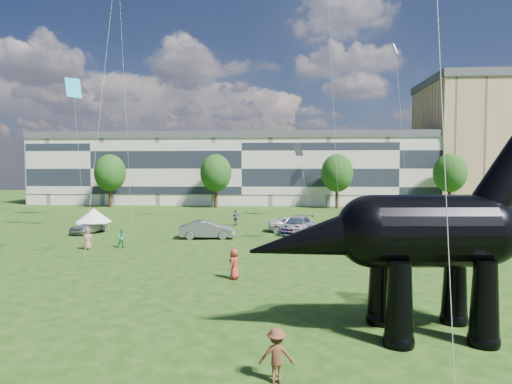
{
  "coord_description": "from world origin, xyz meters",
  "views": [
    {
      "loc": [
        -1.06,
        -17.53,
        6.34
      ],
      "look_at": [
        -2.59,
        8.0,
        5.0
      ],
      "focal_mm": 30.0,
      "sensor_mm": 36.0,
      "label": 1
    }
  ],
  "objects": [
    {
      "name": "ground",
      "position": [
        0.0,
        0.0,
        0.0
      ],
      "size": [
        220.0,
        220.0,
        0.0
      ],
      "primitive_type": "plane",
      "color": "#16330C",
      "rests_on": "ground"
    },
    {
      "name": "terrace_row",
      "position": [
        -8.0,
        62.0,
        6.0
      ],
      "size": [
        78.0,
        11.0,
        12.0
      ],
      "primitive_type": "cube",
      "color": "beige",
      "rests_on": "ground"
    },
    {
      "name": "apartment_block",
      "position": [
        40.0,
        65.0,
        11.0
      ],
      "size": [
        28.0,
        18.0,
        22.0
      ],
      "primitive_type": "cube",
      "color": "tan",
      "rests_on": "ground"
    },
    {
      "name": "tree_far_left",
      "position": [
        -30.0,
        53.0,
        6.29
      ],
      "size": [
        5.2,
        5.2,
        9.44
      ],
      "color": "#382314",
      "rests_on": "ground"
    },
    {
      "name": "tree_mid_left",
      "position": [
        -12.0,
        53.0,
        6.29
      ],
      "size": [
        5.2,
        5.2,
        9.44
      ],
      "color": "#382314",
      "rests_on": "ground"
    },
    {
      "name": "tree_mid_right",
      "position": [
        8.0,
        53.0,
        6.29
      ],
      "size": [
        5.2,
        5.2,
        9.44
      ],
      "color": "#382314",
      "rests_on": "ground"
    },
    {
      "name": "tree_far_right",
      "position": [
        26.0,
        53.0,
        6.29
      ],
      "size": [
        5.2,
        5.2,
        9.44
      ],
      "color": "#382314",
      "rests_on": "ground"
    },
    {
      "name": "dinosaur_sculpture",
      "position": [
        4.07,
        -0.98,
        3.83
      ],
      "size": [
        12.43,
        3.61,
        10.14
      ],
      "rotation": [
        0.0,
        0.0,
        0.07
      ],
      "color": "black",
      "rests_on": "ground"
    },
    {
      "name": "car_silver",
      "position": [
        -20.29,
        23.81,
        0.78
      ],
      "size": [
        2.43,
        4.77,
        1.55
      ],
      "primitive_type": "imported",
      "rotation": [
        0.0,
        0.0,
        -0.13
      ],
      "color": "#B7B7BC",
      "rests_on": "ground"
    },
    {
      "name": "car_grey",
      "position": [
        -7.87,
        21.17,
        0.83
      ],
      "size": [
        5.19,
        2.24,
        1.66
      ],
      "primitive_type": "imported",
      "rotation": [
        0.0,
        0.0,
        1.67
      ],
      "color": "slate",
      "rests_on": "ground"
    },
    {
      "name": "car_white",
      "position": [
        0.34,
        26.03,
        0.76
      ],
      "size": [
        5.59,
        2.81,
        1.52
      ],
      "primitive_type": "imported",
      "rotation": [
        0.0,
        0.0,
        1.62
      ],
      "color": "silver",
      "rests_on": "ground"
    },
    {
      "name": "car_dark",
      "position": [
        0.48,
        24.93,
        0.82
      ],
      "size": [
        3.9,
        6.06,
        1.63
      ],
      "primitive_type": "imported",
      "rotation": [
        0.0,
        0.0,
        -0.31
      ],
      "color": "#595960",
      "rests_on": "ground"
    },
    {
      "name": "gazebo_near",
      "position": [
        14.86,
        28.79,
        2.04
      ],
      "size": [
        5.26,
        5.26,
        2.91
      ],
      "rotation": [
        0.0,
        0.0,
        -0.32
      ],
      "color": "white",
      "rests_on": "ground"
    },
    {
      "name": "gazebo_far",
      "position": [
        15.68,
        32.59,
        1.91
      ],
      "size": [
        4.05,
        4.05,
        2.71
      ],
      "rotation": [
        0.0,
        0.0,
        -0.04
      ],
      "color": "silver",
      "rests_on": "ground"
    },
    {
      "name": "gazebo_left",
      "position": [
        -20.03,
        24.39,
        1.71
      ],
      "size": [
        4.34,
        4.34,
        2.43
      ],
      "rotation": [
        0.0,
        0.0,
        0.29
      ],
      "color": "silver",
      "rests_on": "ground"
    },
    {
      "name": "visitors",
      "position": [
        -4.12,
        17.46,
        0.87
      ],
      "size": [
        57.4,
        40.44,
        1.89
      ],
      "color": "gray",
      "rests_on": "ground"
    }
  ]
}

